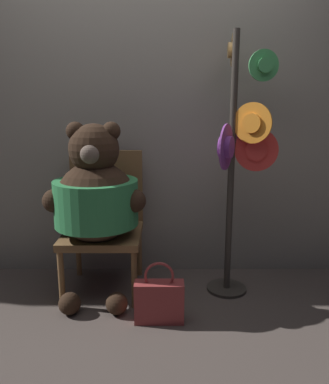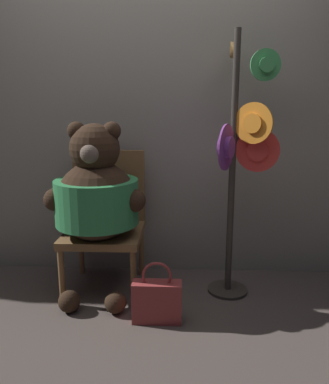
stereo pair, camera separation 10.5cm
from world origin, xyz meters
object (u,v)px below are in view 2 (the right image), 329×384
teddy_bear (97,196)px  hat_display_rack (240,153)px  handbag_on_ground (157,300)px  chair (106,218)px

teddy_bear → hat_display_rack: 0.98m
hat_display_rack → handbag_on_ground: (-0.52, -0.39, -0.85)m
chair → handbag_on_ground: bearing=-51.7°
teddy_bear → handbag_on_ground: teddy_bear is taller
chair → hat_display_rack: 1.05m
teddy_bear → handbag_on_ground: bearing=-37.5°
chair → teddy_bear: 0.27m
hat_display_rack → handbag_on_ground: 1.07m
chair → hat_display_rack: size_ratio=0.55×
hat_display_rack → handbag_on_ground: size_ratio=4.55×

